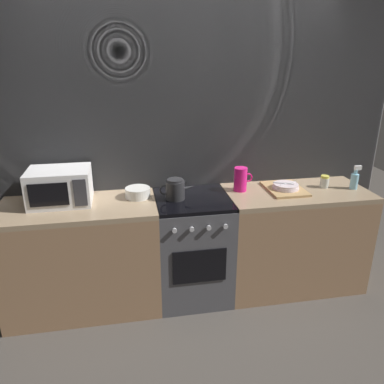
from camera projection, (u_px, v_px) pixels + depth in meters
ground_plane at (193, 292)px, 3.33m from camera, size 8.00×8.00×0.00m
back_wall at (186, 151)px, 3.21m from camera, size 3.60×0.05×2.40m
counter_left at (83, 257)px, 3.02m from camera, size 1.20×0.60×0.90m
stove_unit at (193, 247)px, 3.17m from camera, size 0.60×0.63×0.90m
counter_right at (292, 238)px, 3.33m from camera, size 1.20×0.60×0.90m
microwave at (60, 186)px, 2.87m from camera, size 0.46×0.35×0.27m
kettle at (175, 189)px, 2.96m from camera, size 0.28×0.15×0.17m
mixing_bowl at (138, 193)px, 3.02m from camera, size 0.20×0.20×0.08m
pitcher at (241, 179)px, 3.14m from camera, size 0.16×0.11×0.20m
dish_pile at (285, 188)px, 3.17m from camera, size 0.30×0.40×0.07m
spice_jar at (324, 182)px, 3.23m from camera, size 0.08×0.08×0.10m
spray_bottle at (355, 180)px, 3.19m from camera, size 0.08×0.06×0.20m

